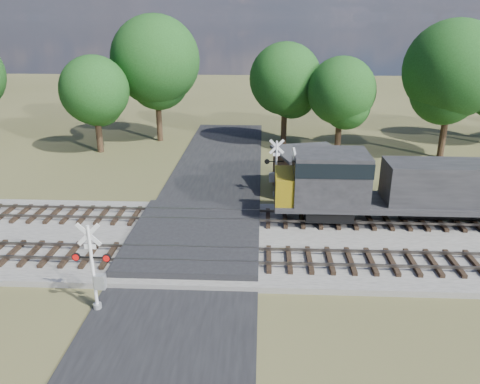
{
  "coord_description": "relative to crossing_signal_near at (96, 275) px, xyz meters",
  "views": [
    {
      "loc": [
        3.56,
        -22.51,
        11.58
      ],
      "look_at": [
        2.38,
        2.0,
        2.4
      ],
      "focal_mm": 35.0,
      "sensor_mm": 36.0,
      "label": 1
    }
  ],
  "objects": [
    {
      "name": "crossing_signal_far",
      "position": [
        7.64,
        13.82,
        0.0
      ],
      "size": [
        1.62,
        0.36,
        4.02
      ],
      "rotation": [
        0.0,
        0.0,
        3.23
      ],
      "color": "silver",
      "rests_on": "ground"
    },
    {
      "name": "track_near",
      "position": [
        6.29,
        4.06,
        -1.26
      ],
      "size": [
        140.0,
        2.6,
        0.33
      ],
      "color": "black",
      "rests_on": "ballast_bed"
    },
    {
      "name": "equipment_shed",
      "position": [
        10.0,
        14.81,
        -0.17
      ],
      "size": [
        5.37,
        5.37,
        2.97
      ],
      "rotation": [
        0.0,
        0.0,
        0.27
      ],
      "color": "#4B3320",
      "rests_on": "ground"
    },
    {
      "name": "track_far",
      "position": [
        6.29,
        9.06,
        -1.26
      ],
      "size": [
        140.0,
        2.6,
        0.33
      ],
      "color": "black",
      "rests_on": "ballast_bed"
    },
    {
      "name": "road",
      "position": [
        3.17,
        6.06,
        -1.63
      ],
      "size": [
        7.0,
        60.0,
        0.08
      ],
      "primitive_type": "cube",
      "color": "black",
      "rests_on": "ground"
    },
    {
      "name": "crossing_signal_near",
      "position": [
        0.0,
        0.0,
        0.0
      ],
      "size": [
        1.62,
        0.35,
        4.02
      ],
      "rotation": [
        0.0,
        0.0,
        -0.02
      ],
      "color": "silver",
      "rests_on": "ground"
    },
    {
      "name": "ground",
      "position": [
        3.17,
        6.06,
        -1.67
      ],
      "size": [
        160.0,
        160.0,
        0.0
      ],
      "primitive_type": "plane",
      "color": "#454625",
      "rests_on": "ground"
    },
    {
      "name": "ballast_bed",
      "position": [
        13.17,
        6.56,
        -1.52
      ],
      "size": [
        140.0,
        10.0,
        0.3
      ],
      "primitive_type": "cube",
      "color": "gray",
      "rests_on": "ground"
    },
    {
      "name": "treeline",
      "position": [
        7.09,
        26.84,
        5.14
      ],
      "size": [
        79.29,
        13.0,
        11.99
      ],
      "color": "black",
      "rests_on": "ground"
    },
    {
      "name": "crossing_panel",
      "position": [
        3.17,
        6.56,
        -1.36
      ],
      "size": [
        7.0,
        9.0,
        0.62
      ],
      "primitive_type": "cube",
      "color": "#262628",
      "rests_on": "ground"
    }
  ]
}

